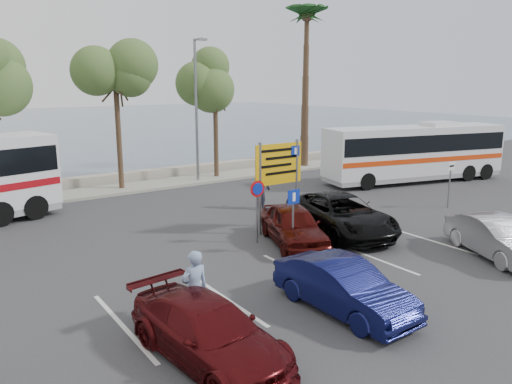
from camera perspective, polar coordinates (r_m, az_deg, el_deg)
ground at (r=17.18m, az=6.40°, el=-7.47°), size 120.00×120.00×0.00m
kerb_strip at (r=28.77m, az=-12.27°, el=0.70°), size 44.00×2.40×0.15m
seawall at (r=30.55m, az=-13.75°, el=1.74°), size 48.00×0.80×0.60m
sea at (r=73.09m, az=-26.55°, el=6.70°), size 140.00×140.00×0.00m
tree_mid at (r=27.65m, az=-15.87°, el=13.77°), size 3.20×3.20×8.00m
tree_right at (r=30.18m, az=-4.73°, el=13.13°), size 3.20×3.20×7.40m
palm_tree at (r=34.48m, az=5.84°, el=19.21°), size 4.80×4.80×11.20m
street_lamp_right at (r=29.05m, az=-6.78°, el=10.02°), size 0.45×1.15×8.01m
direction_sign at (r=19.55m, az=2.62°, el=2.45°), size 2.20×0.12×3.60m
sign_no_stop at (r=18.16m, az=0.13°, el=-1.08°), size 0.60×0.08×2.35m
sign_parking at (r=17.19m, az=4.28°, el=-2.28°), size 0.50×0.07×2.25m
sign_taxi at (r=25.00m, az=21.31°, el=1.49°), size 0.50×0.07×2.20m
lane_markings at (r=15.77m, az=5.66°, el=-9.31°), size 12.02×4.20×0.01m
coach_bus_right at (r=30.91m, az=17.65°, el=4.11°), size 11.43×4.98×3.49m
car_blue at (r=13.28m, az=9.97°, el=-10.63°), size 1.54×4.15×1.35m
car_maroon at (r=11.09m, az=-5.47°, el=-15.60°), size 2.28×4.62×1.29m
car_red at (r=18.28m, az=4.30°, el=-3.80°), size 3.11×4.55×1.44m
suv_black at (r=19.82m, az=9.70°, el=-2.53°), size 3.66×5.87×1.52m
car_silver_b at (r=18.81m, az=25.82°, el=-4.70°), size 3.00×4.39×1.37m
pedestrian_near at (r=12.34m, az=-7.03°, el=-10.92°), size 0.71×0.47×1.94m
pedestrian_far at (r=23.34m, az=0.66°, el=0.50°), size 0.82×1.01×1.95m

